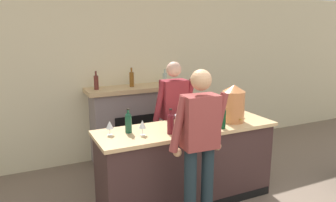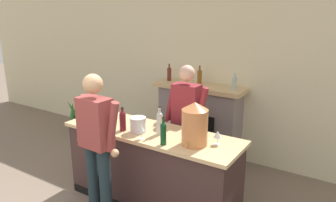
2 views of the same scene
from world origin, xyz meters
name	(u,v)px [view 1 (image 1 of 2)]	position (x,y,z in m)	size (l,w,h in m)	color
wall_back_panel	(134,76)	(0.00, 3.66, 1.38)	(12.00, 0.07, 2.75)	beige
bar_counter	(187,164)	(0.03, 1.81, 0.50)	(2.27, 0.72, 1.00)	#3C2726
fireplace_stone	(133,123)	(-0.12, 3.40, 0.64)	(1.50, 0.52, 1.56)	gray
person_customer	(199,147)	(-0.21, 1.13, 1.00)	(0.66, 0.32, 1.80)	#1A292F
person_bartender	(174,116)	(0.16, 2.44, 0.96)	(0.66, 0.30, 1.73)	black
copper_dispenser	(233,103)	(0.66, 1.74, 1.24)	(0.29, 0.33, 0.49)	#BD7342
ice_bucket_steel	(183,123)	(-0.09, 1.71, 1.09)	(0.20, 0.20, 0.19)	silver
wine_bottle_riesling_slim	(223,117)	(0.37, 1.56, 1.14)	(0.07, 0.07, 0.32)	#0D3A1C
wine_bottle_merlot_tall	(171,123)	(-0.28, 1.65, 1.13)	(0.08, 0.08, 0.30)	#58151D
wine_bottle_cabernet_heavy	(198,114)	(0.17, 1.79, 1.15)	(0.07, 0.07, 0.35)	#B3B6AD
wine_bottle_rose_blush	(128,122)	(-0.70, 1.90, 1.13)	(0.08, 0.08, 0.29)	#15432C
wine_glass_back_row	(110,125)	(-0.92, 1.91, 1.12)	(0.09, 0.09, 0.17)	silver
wine_glass_near_bucket	(142,125)	(-0.59, 1.74, 1.12)	(0.08, 0.08, 0.18)	silver
wine_glass_mid_counter	(240,109)	(0.87, 1.88, 1.11)	(0.09, 0.09, 0.16)	silver
wine_glass_front_right	(202,122)	(0.08, 1.56, 1.12)	(0.07, 0.07, 0.17)	silver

